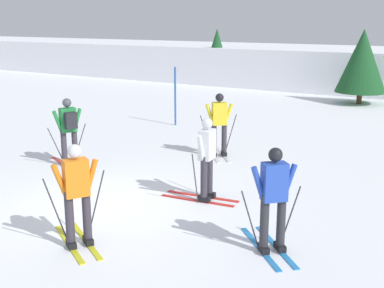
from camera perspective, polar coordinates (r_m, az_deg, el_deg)
ground_plane at (r=10.20m, az=-10.42°, el=-6.81°), size 120.00×120.00×0.00m
far_snow_ridge at (r=28.54m, az=18.58°, el=8.16°), size 80.00×7.27×2.08m
skier_white at (r=10.01m, az=1.65°, el=-1.47°), size 1.63×1.00×1.71m
skier_yellow at (r=13.31m, az=3.12°, el=2.41°), size 1.32×1.46×1.71m
skier_green at (r=12.80m, az=-13.89°, el=1.73°), size 1.61×1.01×1.71m
skier_orange at (r=8.17m, az=-13.01°, el=-5.44°), size 1.57×1.13×1.71m
skier_blue at (r=7.87m, az=9.28°, el=-6.01°), size 1.39×1.39×1.71m
trail_marker_pole at (r=17.34m, az=-1.92°, el=5.45°), size 0.06×0.06×2.02m
conifer_far_right at (r=28.32m, az=2.86°, el=10.60°), size 1.46×1.46×3.12m
conifer_far_centre at (r=22.95m, az=18.84°, el=8.96°), size 2.16×2.16×3.22m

